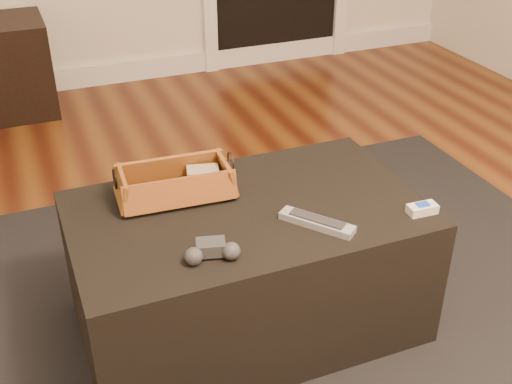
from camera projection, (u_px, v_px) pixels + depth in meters
name	position (u px, v px, depth m)	size (l,w,h in m)	color
baseboard	(74.00, 78.00, 3.77)	(5.00, 0.04, 0.12)	white
area_rug	(254.00, 332.00, 2.00)	(2.60, 2.00, 0.01)	black
ottoman	(247.00, 267.00, 1.93)	(1.00, 0.60, 0.42)	black
tv_remote	(171.00, 193.00, 1.85)	(0.18, 0.04, 0.02)	black
cloth_bundle	(203.00, 176.00, 1.91)	(0.09, 0.06, 0.05)	tan
wicker_basket	(175.00, 184.00, 1.86)	(0.35, 0.20, 0.12)	#8E6120
game_controller	(212.00, 251.00, 1.60)	(0.15, 0.09, 0.05)	#2F2F31
silver_remote	(317.00, 222.00, 1.74)	(0.17, 0.20, 0.02)	#A2A3A9
cream_gadget	(422.00, 209.00, 1.79)	(0.09, 0.05, 0.03)	silver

